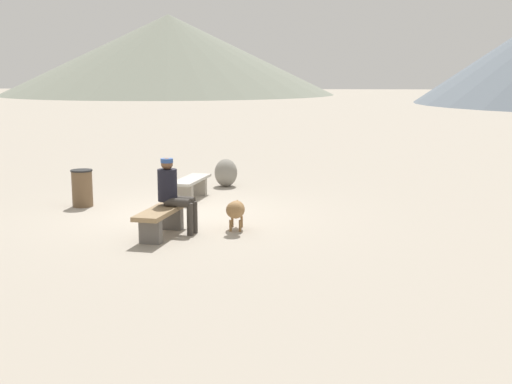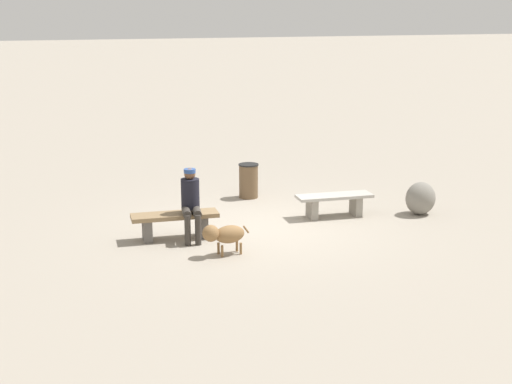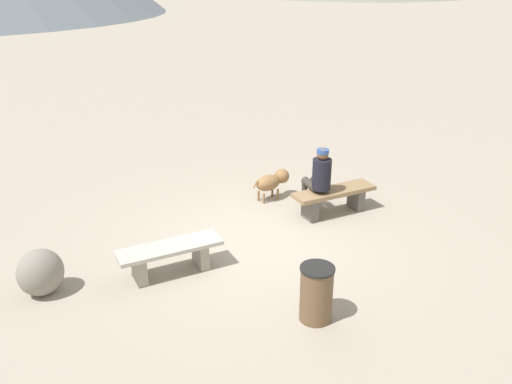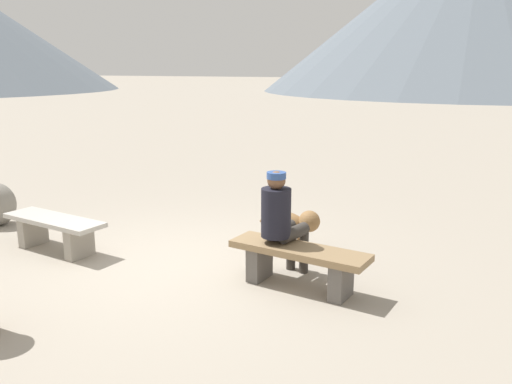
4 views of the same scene
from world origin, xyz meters
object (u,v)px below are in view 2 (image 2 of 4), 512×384
object	(u,v)px
bench_left	(334,202)
seated_person	(191,199)
dog	(224,234)
trash_bin	(249,181)
bench_right	(175,221)
boulder	(420,198)

from	to	relation	value
bench_left	seated_person	bearing A→B (deg)	13.35
dog	trash_bin	xyz separation A→B (m)	(-1.88, -3.41, 0.01)
bench_left	bench_right	world-z (taller)	bench_right
bench_right	seated_person	xyz separation A→B (m)	(-0.27, 0.14, 0.42)
bench_left	seated_person	distance (m)	3.16
bench_right	boulder	world-z (taller)	boulder
trash_bin	boulder	distance (m)	3.79
bench_left	dog	size ratio (longest dim) A/B	1.87
bench_left	seated_person	size ratio (longest dim) A/B	1.23
bench_left	trash_bin	xyz separation A→B (m)	(1.00, -2.09, 0.07)
seated_person	dog	bearing A→B (deg)	116.22
seated_person	boulder	distance (m)	4.85
bench_right	seated_person	size ratio (longest dim) A/B	1.25
bench_right	boulder	xyz separation A→B (m)	(-5.09, 0.43, 0.00)
trash_bin	boulder	bearing A→B (deg)	135.66
trash_bin	boulder	xyz separation A→B (m)	(-2.71, 2.65, -0.05)
dog	boulder	xyz separation A→B (m)	(-4.59, -0.76, -0.03)
bench_left	dog	distance (m)	3.17
seated_person	trash_bin	world-z (taller)	seated_person
bench_left	boulder	size ratio (longest dim) A/B	2.37
seated_person	dog	size ratio (longest dim) A/B	1.53
dog	boulder	world-z (taller)	boulder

